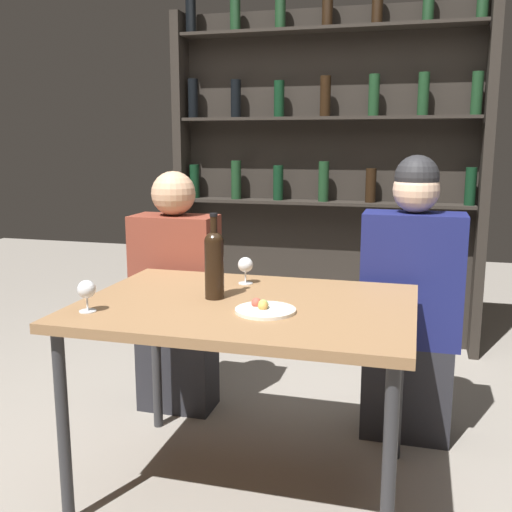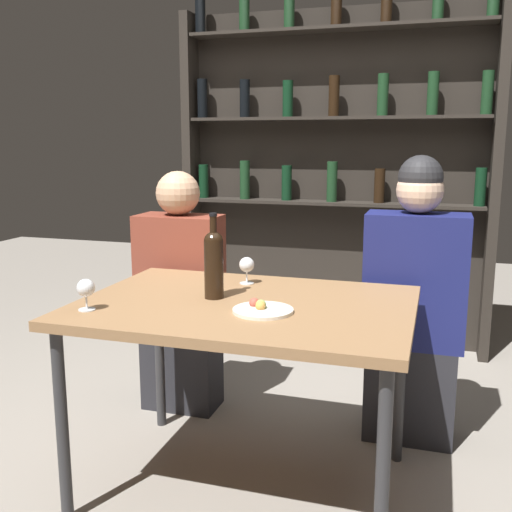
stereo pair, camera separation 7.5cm
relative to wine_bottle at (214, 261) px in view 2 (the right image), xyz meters
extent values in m
plane|color=gray|center=(0.13, -0.02, -0.90)|extent=(10.00, 10.00, 0.00)
cube|color=olive|center=(0.13, -0.02, -0.16)|extent=(1.23, 0.89, 0.04)
cylinder|color=#2D2D30|center=(-0.42, -0.41, -0.54)|extent=(0.04, 0.04, 0.72)
cylinder|color=#2D2D30|center=(0.69, -0.41, -0.54)|extent=(0.04, 0.04, 0.72)
cylinder|color=#2D2D30|center=(-0.42, 0.36, -0.54)|extent=(0.04, 0.04, 0.72)
cylinder|color=#2D2D30|center=(0.69, 0.36, -0.54)|extent=(0.04, 0.04, 0.72)
cube|color=#28231E|center=(0.13, 1.89, 0.19)|extent=(1.97, 0.02, 2.18)
cube|color=#28231E|center=(-0.85, 1.79, 0.19)|extent=(0.06, 0.18, 2.18)
cube|color=#28231E|center=(1.12, 1.79, 0.19)|extent=(0.06, 0.18, 2.18)
cube|color=#28231E|center=(0.13, 1.79, 0.05)|extent=(1.89, 0.18, 0.02)
cylinder|color=black|center=(-0.76, 1.79, 0.17)|extent=(0.07, 0.07, 0.23)
cylinder|color=#19381E|center=(-0.46, 1.78, 0.19)|extent=(0.07, 0.07, 0.26)
cylinder|color=black|center=(-0.17, 1.79, 0.17)|extent=(0.07, 0.07, 0.23)
cylinder|color=#19381E|center=(0.13, 1.78, 0.19)|extent=(0.07, 0.07, 0.26)
cylinder|color=black|center=(0.43, 1.79, 0.17)|extent=(0.07, 0.07, 0.22)
cylinder|color=black|center=(0.73, 1.78, 0.17)|extent=(0.07, 0.07, 0.23)
cylinder|color=black|center=(1.03, 1.78, 0.17)|extent=(0.07, 0.07, 0.23)
cube|color=#28231E|center=(0.13, 1.79, 0.59)|extent=(1.89, 0.18, 0.02)
cylinder|color=black|center=(-0.76, 1.79, 0.72)|extent=(0.07, 0.07, 0.26)
cylinder|color=black|center=(-0.46, 1.79, 0.72)|extent=(0.07, 0.07, 0.24)
cylinder|color=black|center=(-0.17, 1.79, 0.71)|extent=(0.07, 0.07, 0.23)
cylinder|color=black|center=(0.13, 1.78, 0.72)|extent=(0.07, 0.07, 0.25)
cylinder|color=#19381E|center=(0.43, 1.78, 0.72)|extent=(0.07, 0.07, 0.25)
cylinder|color=#19381E|center=(0.73, 1.79, 0.72)|extent=(0.07, 0.07, 0.26)
cylinder|color=#19381E|center=(1.04, 1.79, 0.72)|extent=(0.07, 0.07, 0.25)
cube|color=#28231E|center=(0.13, 1.79, 1.12)|extent=(1.89, 0.18, 0.02)
cylinder|color=black|center=(-0.76, 1.78, 1.26)|extent=(0.07, 0.07, 0.26)
cylinder|color=#19381E|center=(-0.46, 1.79, 1.24)|extent=(0.07, 0.07, 0.22)
cylinder|color=#19381E|center=(-0.17, 1.79, 1.25)|extent=(0.07, 0.07, 0.22)
cylinder|color=black|center=(0.14, 1.79, 1.25)|extent=(0.07, 0.07, 0.23)
cylinder|color=black|center=(0.43, 1.79, 1.25)|extent=(0.07, 0.07, 0.24)
cylinder|color=#19381E|center=(0.73, 1.79, 1.25)|extent=(0.07, 0.07, 0.23)
cylinder|color=black|center=(0.00, 0.00, -0.03)|extent=(0.07, 0.07, 0.22)
sphere|color=black|center=(0.00, 0.00, 0.08)|extent=(0.07, 0.07, 0.07)
cylinder|color=black|center=(0.00, 0.00, 0.12)|extent=(0.03, 0.03, 0.10)
cylinder|color=black|center=(0.00, 0.00, 0.18)|extent=(0.03, 0.03, 0.01)
cylinder|color=silver|center=(0.05, 0.26, -0.14)|extent=(0.06, 0.06, 0.00)
cylinder|color=silver|center=(0.05, 0.26, -0.11)|extent=(0.01, 0.01, 0.06)
sphere|color=silver|center=(0.05, 0.26, -0.06)|extent=(0.06, 0.06, 0.06)
cylinder|color=silver|center=(-0.37, -0.29, -0.14)|extent=(0.06, 0.06, 0.00)
cylinder|color=silver|center=(-0.37, -0.29, -0.11)|extent=(0.01, 0.01, 0.06)
sphere|color=silver|center=(-0.37, -0.29, -0.06)|extent=(0.06, 0.06, 0.06)
cylinder|color=silver|center=(0.23, -0.13, -0.14)|extent=(0.22, 0.22, 0.01)
sphere|color=gold|center=(0.23, -0.13, -0.12)|extent=(0.04, 0.04, 0.04)
sphere|color=#99B256|center=(0.22, -0.12, -0.12)|extent=(0.04, 0.04, 0.04)
sphere|color=#B74C3D|center=(0.19, -0.10, -0.12)|extent=(0.04, 0.04, 0.04)
cube|color=#26262B|center=(-0.41, 0.59, -0.68)|extent=(0.37, 0.22, 0.45)
cube|color=brown|center=(-0.41, 0.59, -0.18)|extent=(0.41, 0.22, 0.54)
sphere|color=tan|center=(-0.41, 0.59, 0.20)|extent=(0.21, 0.21, 0.21)
cube|color=#26262B|center=(0.72, 0.59, -0.68)|extent=(0.40, 0.22, 0.45)
cube|color=navy|center=(0.72, 0.59, -0.16)|extent=(0.44, 0.22, 0.59)
sphere|color=beige|center=(0.72, 0.59, 0.24)|extent=(0.20, 0.20, 0.20)
sphere|color=#262628|center=(0.72, 0.59, 0.29)|extent=(0.19, 0.19, 0.19)
camera|label=1|loc=(0.73, -2.09, 0.45)|focal=42.00mm
camera|label=2|loc=(0.81, -2.07, 0.45)|focal=42.00mm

